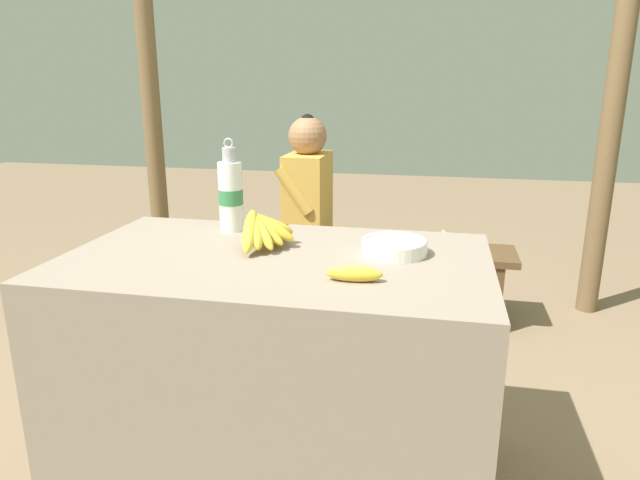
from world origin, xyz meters
TOP-DOWN VIEW (x-y plane):
  - ground_plane at (0.00, 0.00)m, footprint 12.00×12.00m
  - market_counter at (0.00, 0.00)m, footprint 1.22×0.73m
  - banana_bunch_ripe at (-0.06, 0.08)m, footprint 0.16×0.28m
  - serving_bowl at (0.33, 0.09)m, footprint 0.19×0.19m
  - water_bottle at (-0.22, 0.25)m, footprint 0.08×0.08m
  - loose_banana_front at (0.25, -0.17)m, footprint 0.15×0.05m
  - wooden_bench at (0.03, 1.37)m, footprint 1.66×0.32m
  - seated_vendor at (-0.26, 1.34)m, footprint 0.40×0.39m
  - banana_bunch_green at (0.52, 1.37)m, footprint 0.16×0.23m
  - support_post_near at (-1.23, 1.67)m, footprint 0.11×0.11m
  - support_post_far at (1.29, 1.67)m, footprint 0.11×0.11m

SIDE VIEW (x-z plane):
  - ground_plane at x=0.00m, z-range 0.00..0.00m
  - wooden_bench at x=0.03m, z-range 0.13..0.52m
  - market_counter at x=0.00m, z-range 0.00..0.74m
  - banana_bunch_green at x=0.52m, z-range 0.38..0.50m
  - seated_vendor at x=-0.26m, z-range 0.07..1.14m
  - loose_banana_front at x=0.25m, z-range 0.74..0.78m
  - serving_bowl at x=0.33m, z-range 0.75..0.79m
  - banana_bunch_ripe at x=-0.06m, z-range 0.74..0.87m
  - water_bottle at x=-0.22m, z-range 0.71..1.02m
  - support_post_near at x=-1.23m, z-range 0.00..2.25m
  - support_post_far at x=1.29m, z-range 0.00..2.25m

